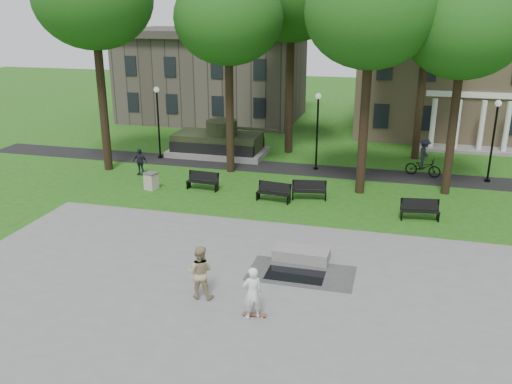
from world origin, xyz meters
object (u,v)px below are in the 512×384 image
(skateboarder, at_px, (252,293))
(park_bench_0, at_px, (203,180))
(friend_watching, at_px, (200,272))
(concrete_block, at_px, (301,254))
(cyclist, at_px, (424,161))
(trash_bin, at_px, (151,181))

(skateboarder, bearing_deg, park_bench_0, -95.40)
(skateboarder, height_order, friend_watching, friend_watching)
(concrete_block, bearing_deg, cyclist, 69.19)
(friend_watching, height_order, trash_bin, friend_watching)
(concrete_block, xyz_separation_m, trash_bin, (-9.64, 6.64, 0.24))
(friend_watching, xyz_separation_m, trash_bin, (-6.78, 10.48, -0.49))
(concrete_block, relative_size, cyclist, 0.97)
(park_bench_0, relative_size, trash_bin, 1.91)
(skateboarder, bearing_deg, trash_bin, -84.17)
(concrete_block, xyz_separation_m, park_bench_0, (-6.85, 7.34, 0.28))
(skateboarder, xyz_separation_m, park_bench_0, (-6.09, 12.01, -0.40))
(cyclist, xyz_separation_m, park_bench_0, (-11.83, -5.75, -0.40))
(friend_watching, relative_size, park_bench_0, 1.05)
(concrete_block, bearing_deg, trash_bin, 145.43)
(skateboarder, bearing_deg, friend_watching, -54.05)
(friend_watching, relative_size, cyclist, 0.84)
(friend_watching, xyz_separation_m, park_bench_0, (-4.00, 11.17, -0.46))
(skateboarder, relative_size, trash_bin, 1.88)
(cyclist, bearing_deg, trash_bin, 127.94)
(concrete_block, height_order, park_bench_0, park_bench_0)
(skateboarder, xyz_separation_m, trash_bin, (-8.87, 11.31, -0.44))
(park_bench_0, distance_m, trash_bin, 2.87)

